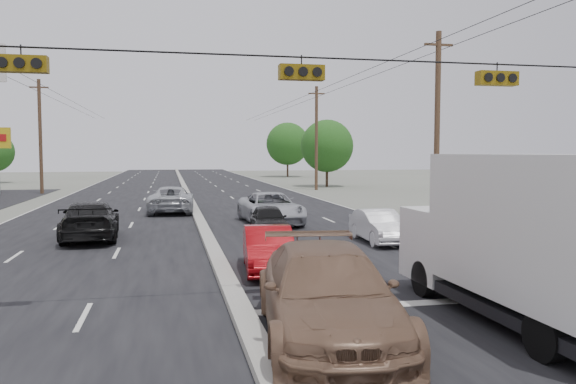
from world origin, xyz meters
The scene contains 17 objects.
ground centered at (0.00, 0.00, 0.00)m, with size 200.00×200.00×0.00m, color #606356.
road_surface centered at (0.00, 30.00, 0.00)m, with size 20.00×160.00×0.02m, color black.
center_median centered at (0.00, 30.00, 0.10)m, with size 0.50×160.00×0.20m, color gray.
utility_pole_left_c centered at (-12.50, 40.00, 5.11)m, with size 1.60×0.30×10.00m.
utility_pole_right_b centered at (12.50, 15.00, 5.11)m, with size 1.60×0.30×10.00m.
utility_pole_right_c centered at (12.50, 40.00, 5.11)m, with size 1.60×0.30×10.00m.
traffic_signals centered at (1.40, 0.00, 5.49)m, with size 25.00×0.30×0.54m.
tree_right_mid centered at (15.00, 45.00, 4.34)m, with size 5.60×5.60×7.14m.
tree_right_far centered at (16.00, 70.00, 4.96)m, with size 6.40×6.40×8.16m.
box_truck centered at (5.80, -2.32, 1.83)m, with size 2.59×7.09×3.58m.
tan_sedan centered at (1.40, -2.55, 0.88)m, with size 2.46×6.06×1.76m, color brown.
red_sedan centered at (1.40, 3.88, 0.67)m, with size 1.42×4.07×1.34m, color maroon.
queue_car_a centered at (2.78, 11.66, 0.63)m, with size 1.49×3.71×1.26m, color black.
queue_car_b centered at (6.70, 8.37, 0.65)m, with size 1.37×3.94×1.30m, color silver.
queue_car_c centered at (3.50, 15.13, 0.79)m, with size 2.62×5.68×1.58m, color #ACAEB4.
oncoming_near centered at (-4.74, 11.61, 0.80)m, with size 2.24×5.50×1.60m, color black.
oncoming_far centered at (-1.40, 21.66, 0.78)m, with size 2.60×5.64×1.57m, color #A9ACB0.
Camera 1 is at (-1.52, -12.72, 3.60)m, focal length 35.00 mm.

